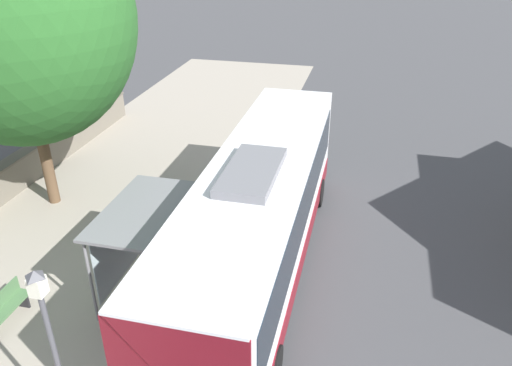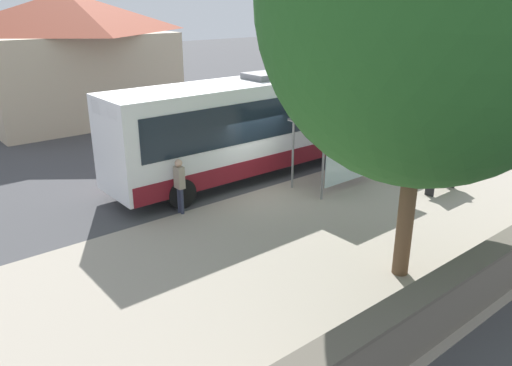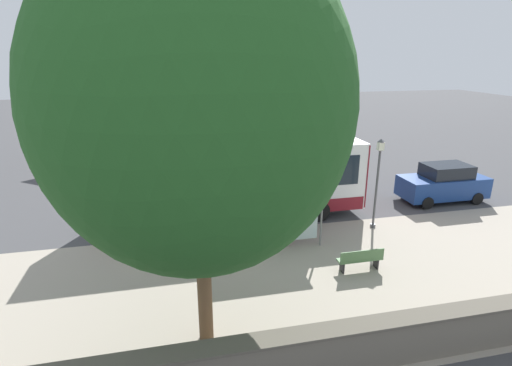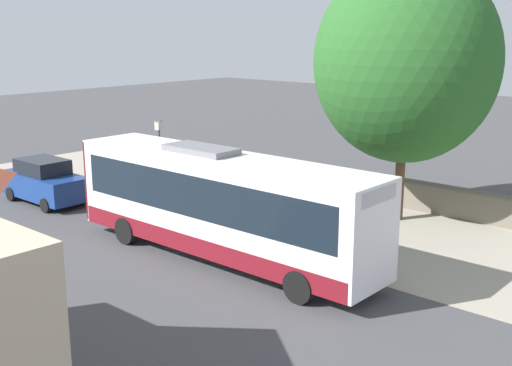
% 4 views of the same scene
% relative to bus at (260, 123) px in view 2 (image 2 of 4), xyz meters
% --- Properties ---
extents(ground_plane, '(120.00, 120.00, 0.00)m').
position_rel_bus_xyz_m(ground_plane, '(-1.54, 1.19, -1.98)').
color(ground_plane, '#424244').
rests_on(ground_plane, ground).
extents(sidewalk_plaza, '(9.00, 44.00, 0.02)m').
position_rel_bus_xyz_m(sidewalk_plaza, '(-6.04, 1.19, -1.97)').
color(sidewalk_plaza, '#9E9384').
rests_on(sidewalk_plaza, ground).
extents(stone_wall, '(0.60, 20.00, 1.27)m').
position_rel_bus_xyz_m(stone_wall, '(-10.09, 1.19, -1.34)').
color(stone_wall, '#6B6356').
rests_on(stone_wall, ground).
extents(background_building, '(7.92, 10.24, 6.85)m').
position_rel_bus_xyz_m(background_building, '(13.79, 1.91, 1.55)').
color(background_building, '#C6B293').
rests_on(background_building, ground).
extents(bus, '(2.60, 12.18, 3.84)m').
position_rel_bus_xyz_m(bus, '(0.00, 0.00, 0.00)').
color(bus, white).
rests_on(bus, ground).
extents(bus_shelter, '(1.76, 3.42, 2.56)m').
position_rel_bus_xyz_m(bus_shelter, '(-3.03, -1.32, 0.15)').
color(bus_shelter, slate).
rests_on(bus_shelter, ground).
extents(pedestrian, '(0.34, 0.24, 1.81)m').
position_rel_bus_xyz_m(pedestrian, '(-1.55, 4.54, -0.91)').
color(pedestrian, '#2D3347').
rests_on(pedestrian, ground).
extents(bench, '(0.40, 1.68, 0.88)m').
position_rel_bus_xyz_m(bench, '(-5.79, -3.56, -1.50)').
color(bench, '#4C7247').
rests_on(bench, ground).
extents(street_lamp_near, '(0.28, 0.28, 4.11)m').
position_rel_bus_xyz_m(street_lamp_near, '(-2.39, -5.91, 0.46)').
color(street_lamp_near, '#4C4C51').
rests_on(street_lamp_near, ground).
extents(parked_car_behind_bus, '(2.02, 4.53, 2.01)m').
position_rel_bus_xyz_m(parked_car_behind_bus, '(-0.02, -11.20, -1.01)').
color(parked_car_behind_bus, navy).
rests_on(parked_car_behind_bus, ground).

